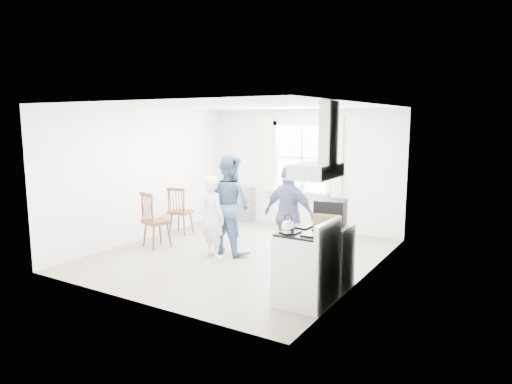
{
  "coord_description": "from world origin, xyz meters",
  "views": [
    {
      "loc": [
        4.29,
        -6.55,
        2.36
      ],
      "look_at": [
        0.2,
        0.2,
        1.11
      ],
      "focal_mm": 32.0,
      "sensor_mm": 36.0,
      "label": 1
    }
  ],
  "objects_px": {
    "stereo_stack": "(330,213)",
    "person_mid": "(230,205)",
    "low_cabinet": "(332,256)",
    "person_left": "(213,217)",
    "person_right": "(289,215)",
    "windsor_chair_a": "(178,206)",
    "gas_stove": "(307,266)",
    "windsor_chair_b": "(151,214)"
  },
  "relations": [
    {
      "from": "low_cabinet",
      "to": "person_right",
      "type": "height_order",
      "value": "person_right"
    },
    {
      "from": "windsor_chair_a",
      "to": "person_mid",
      "type": "bearing_deg",
      "value": -17.84
    },
    {
      "from": "stereo_stack",
      "to": "windsor_chair_b",
      "type": "relative_size",
      "value": 0.44
    },
    {
      "from": "low_cabinet",
      "to": "gas_stove",
      "type": "bearing_deg",
      "value": -95.68
    },
    {
      "from": "gas_stove",
      "to": "person_mid",
      "type": "xyz_separation_m",
      "value": [
        -2.13,
        1.34,
        0.4
      ]
    },
    {
      "from": "stereo_stack",
      "to": "person_mid",
      "type": "relative_size",
      "value": 0.26
    },
    {
      "from": "windsor_chair_a",
      "to": "person_right",
      "type": "distance_m",
      "value": 2.95
    },
    {
      "from": "low_cabinet",
      "to": "stereo_stack",
      "type": "xyz_separation_m",
      "value": [
        -0.03,
        -0.02,
        0.63
      ]
    },
    {
      "from": "stereo_stack",
      "to": "person_right",
      "type": "bearing_deg",
      "value": 147.21
    },
    {
      "from": "windsor_chair_a",
      "to": "person_mid",
      "type": "relative_size",
      "value": 0.57
    },
    {
      "from": "low_cabinet",
      "to": "person_right",
      "type": "distance_m",
      "value": 1.21
    },
    {
      "from": "person_mid",
      "to": "person_left",
      "type": "bearing_deg",
      "value": 86.97
    },
    {
      "from": "low_cabinet",
      "to": "stereo_stack",
      "type": "height_order",
      "value": "stereo_stack"
    },
    {
      "from": "gas_stove",
      "to": "windsor_chair_a",
      "type": "distance_m",
      "value": 4.24
    },
    {
      "from": "low_cabinet",
      "to": "person_left",
      "type": "distance_m",
      "value": 2.32
    },
    {
      "from": "person_mid",
      "to": "person_right",
      "type": "bearing_deg",
      "value": -171.51
    },
    {
      "from": "gas_stove",
      "to": "windsor_chair_b",
      "type": "distance_m",
      "value": 3.67
    },
    {
      "from": "windsor_chair_a",
      "to": "person_left",
      "type": "height_order",
      "value": "person_left"
    },
    {
      "from": "low_cabinet",
      "to": "person_left",
      "type": "bearing_deg",
      "value": 173.05
    },
    {
      "from": "stereo_stack",
      "to": "person_left",
      "type": "relative_size",
      "value": 0.32
    },
    {
      "from": "windsor_chair_a",
      "to": "gas_stove",
      "type": "bearing_deg",
      "value": -26.36
    },
    {
      "from": "windsor_chair_b",
      "to": "person_right",
      "type": "bearing_deg",
      "value": 9.42
    },
    {
      "from": "low_cabinet",
      "to": "person_right",
      "type": "xyz_separation_m",
      "value": [
        -0.98,
        0.59,
        0.38
      ]
    },
    {
      "from": "windsor_chair_a",
      "to": "person_right",
      "type": "height_order",
      "value": "person_right"
    },
    {
      "from": "gas_stove",
      "to": "windsor_chair_a",
      "type": "height_order",
      "value": "gas_stove"
    },
    {
      "from": "windsor_chair_b",
      "to": "person_left",
      "type": "bearing_deg",
      "value": 5.43
    },
    {
      "from": "low_cabinet",
      "to": "person_mid",
      "type": "xyz_separation_m",
      "value": [
        -2.2,
        0.64,
        0.43
      ]
    },
    {
      "from": "person_left",
      "to": "low_cabinet",
      "type": "bearing_deg",
      "value": -166.3
    },
    {
      "from": "gas_stove",
      "to": "windsor_chair_a",
      "type": "xyz_separation_m",
      "value": [
        -3.79,
        1.88,
        0.13
      ]
    },
    {
      "from": "windsor_chair_a",
      "to": "windsor_chair_b",
      "type": "distance_m",
      "value": 1.05
    },
    {
      "from": "gas_stove",
      "to": "windsor_chair_a",
      "type": "relative_size",
      "value": 1.12
    },
    {
      "from": "low_cabinet",
      "to": "person_mid",
      "type": "distance_m",
      "value": 2.33
    },
    {
      "from": "gas_stove",
      "to": "stereo_stack",
      "type": "height_order",
      "value": "stereo_stack"
    },
    {
      "from": "low_cabinet",
      "to": "windsor_chair_a",
      "type": "distance_m",
      "value": 4.04
    },
    {
      "from": "person_mid",
      "to": "person_right",
      "type": "relative_size",
      "value": 1.06
    },
    {
      "from": "low_cabinet",
      "to": "person_mid",
      "type": "height_order",
      "value": "person_mid"
    },
    {
      "from": "low_cabinet",
      "to": "windsor_chair_b",
      "type": "distance_m",
      "value": 3.64
    },
    {
      "from": "windsor_chair_b",
      "to": "person_left",
      "type": "height_order",
      "value": "person_left"
    },
    {
      "from": "stereo_stack",
      "to": "person_mid",
      "type": "distance_m",
      "value": 2.28
    },
    {
      "from": "windsor_chair_a",
      "to": "person_right",
      "type": "xyz_separation_m",
      "value": [
        2.88,
        -0.59,
        0.22
      ]
    },
    {
      "from": "low_cabinet",
      "to": "person_left",
      "type": "relative_size",
      "value": 0.63
    },
    {
      "from": "person_left",
      "to": "person_mid",
      "type": "height_order",
      "value": "person_mid"
    }
  ]
}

